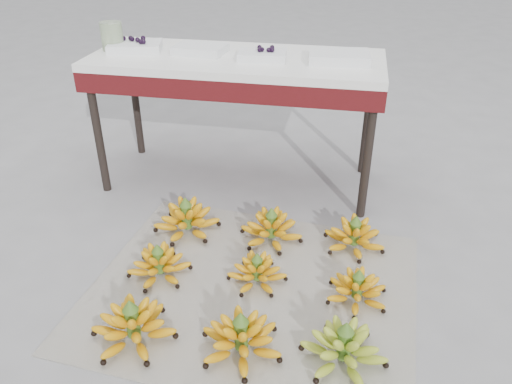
% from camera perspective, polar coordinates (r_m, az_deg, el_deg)
% --- Properties ---
extents(ground, '(60.00, 60.00, 0.00)m').
position_cam_1_polar(ground, '(2.02, -3.68, -10.94)').
color(ground, gray).
rests_on(ground, ground).
extents(newspaper_mat, '(1.33, 1.15, 0.01)m').
position_cam_1_polar(newspaper_mat, '(2.01, -0.43, -11.06)').
color(newspaper_mat, white).
rests_on(newspaper_mat, ground).
extents(bunch_front_left, '(0.34, 0.34, 0.18)m').
position_cam_1_polar(bunch_front_left, '(1.83, -13.86, -14.66)').
color(bunch_front_left, '#F1B106').
rests_on(bunch_front_left, newspaper_mat).
extents(bunch_front_center, '(0.38, 0.38, 0.17)m').
position_cam_1_polar(bunch_front_center, '(1.74, -1.71, -16.36)').
color(bunch_front_center, '#F1B106').
rests_on(bunch_front_center, newspaper_mat).
extents(bunch_front_right, '(0.33, 0.33, 0.17)m').
position_cam_1_polar(bunch_front_right, '(1.74, 10.00, -17.15)').
color(bunch_front_right, '#6A9A1A').
rests_on(bunch_front_right, newspaper_mat).
extents(bunch_mid_left, '(0.27, 0.27, 0.16)m').
position_cam_1_polar(bunch_mid_left, '(2.08, -11.01, -8.15)').
color(bunch_mid_left, '#F1B106').
rests_on(bunch_mid_left, newspaper_mat).
extents(bunch_mid_center, '(0.29, 0.29, 0.14)m').
position_cam_1_polar(bunch_mid_center, '(2.01, 0.13, -9.14)').
color(bunch_mid_center, '#F1B106').
rests_on(bunch_mid_center, newspaper_mat).
extents(bunch_mid_right, '(0.29, 0.29, 0.15)m').
position_cam_1_polar(bunch_mid_right, '(1.97, 11.48, -10.88)').
color(bunch_mid_right, '#F1B106').
rests_on(bunch_mid_right, newspaper_mat).
extents(bunch_back_left, '(0.34, 0.34, 0.18)m').
position_cam_1_polar(bunch_back_left, '(2.32, -7.91, -3.14)').
color(bunch_back_left, '#F1B106').
rests_on(bunch_back_left, newspaper_mat).
extents(bunch_back_center, '(0.31, 0.31, 0.17)m').
position_cam_1_polar(bunch_back_center, '(2.24, 1.75, -4.23)').
color(bunch_back_center, '#F1B106').
rests_on(bunch_back_center, newspaper_mat).
extents(bunch_back_right, '(0.35, 0.35, 0.16)m').
position_cam_1_polar(bunch_back_right, '(2.24, 11.16, -4.99)').
color(bunch_back_right, '#F1B106').
rests_on(bunch_back_right, newspaper_mat).
extents(vendor_table, '(1.43, 0.57, 0.68)m').
position_cam_1_polar(vendor_table, '(2.53, -2.25, 13.53)').
color(vendor_table, black).
rests_on(vendor_table, ground).
extents(tray_far_left, '(0.30, 0.25, 0.07)m').
position_cam_1_polar(tray_far_left, '(2.67, -13.64, 15.89)').
color(tray_far_left, silver).
rests_on(tray_far_left, vendor_table).
extents(tray_left, '(0.26, 0.20, 0.04)m').
position_cam_1_polar(tray_left, '(2.57, -6.39, 15.93)').
color(tray_left, silver).
rests_on(tray_left, vendor_table).
extents(tray_right, '(0.24, 0.19, 0.06)m').
position_cam_1_polar(tray_right, '(2.45, 0.74, 15.42)').
color(tray_right, silver).
rests_on(tray_right, vendor_table).
extents(tray_far_right, '(0.29, 0.22, 0.04)m').
position_cam_1_polar(tray_far_right, '(2.44, 9.48, 15.00)').
color(tray_far_right, silver).
rests_on(tray_far_right, vendor_table).
extents(glass_jar, '(0.14, 0.14, 0.14)m').
position_cam_1_polar(glass_jar, '(2.70, -16.14, 16.73)').
color(glass_jar, beige).
rests_on(glass_jar, vendor_table).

